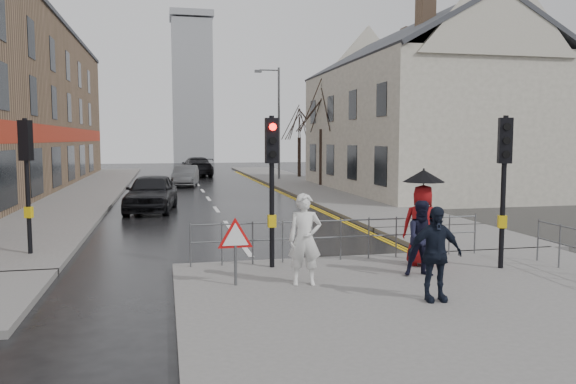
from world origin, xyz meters
name	(u,v)px	position (x,y,z in m)	size (l,w,h in m)	color
ground	(265,275)	(0.00, 0.00, 0.00)	(120.00, 120.00, 0.00)	black
near_pavement	(471,310)	(3.00, -3.50, 0.07)	(10.00, 9.00, 0.14)	#605E5B
left_pavement	(90,189)	(-6.50, 23.00, 0.07)	(4.00, 44.00, 0.14)	#605E5B
right_pavement	(295,183)	(6.50, 25.00, 0.07)	(4.00, 40.00, 0.14)	#605E5B
pavement_bridge_right	(461,238)	(6.50, 3.00, 0.07)	(4.00, 4.20, 0.14)	#605E5B
building_right_cream	(416,108)	(12.00, 18.00, 4.78)	(9.00, 16.40, 10.10)	beige
church_tower	(192,92)	(1.50, 62.00, 9.00)	(5.00, 5.00, 18.00)	#93969B
traffic_signal_near_left	(272,165)	(0.20, 0.20, 2.46)	(0.28, 0.27, 3.40)	black
traffic_signal_near_right	(504,165)	(5.20, -1.00, 2.46)	(0.34, 0.33, 3.40)	black
traffic_signal_far_left	(27,162)	(-5.50, 3.00, 2.46)	(0.34, 0.33, 3.40)	black
guard_railing_front	(341,230)	(1.95, 0.60, 0.86)	(7.14, 0.04, 1.00)	#595B5E
warning_sign	(235,240)	(-0.80, -1.21, 1.04)	(0.80, 0.07, 1.35)	#595B5E
street_lamp	(276,116)	(5.82, 28.00, 4.71)	(1.83, 0.25, 8.00)	#595B5E
tree_near	(322,105)	(7.50, 22.00, 5.14)	(2.40, 2.40, 6.58)	#2E2119
tree_far	(299,121)	(8.00, 30.00, 4.42)	(2.40, 2.40, 5.64)	#2E2119
pedestrian_a	(305,239)	(0.55, -1.45, 1.05)	(0.66, 0.43, 1.82)	silver
pedestrian_b	(423,239)	(3.16, -1.30, 0.94)	(0.78, 0.61, 1.60)	black
pedestrian_with_umbrella	(423,215)	(3.59, -0.37, 1.30)	(1.08, 0.96, 2.20)	maroon
pedestrian_d	(435,254)	(2.54, -3.02, 0.99)	(1.00, 0.42, 1.70)	black
car_parked	(151,193)	(-2.71, 12.00, 0.79)	(1.86, 4.63, 1.58)	black
car_mid	(185,176)	(-0.85, 24.51, 0.66)	(1.40, 4.02, 1.32)	#45474A
car_far	(196,167)	(0.37, 34.13, 0.78)	(2.19, 5.39, 1.56)	black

